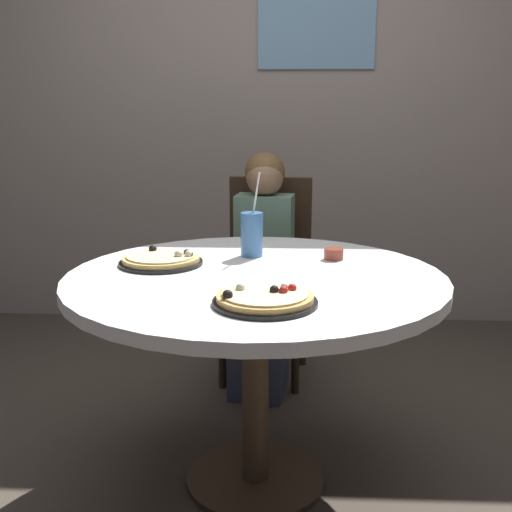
{
  "coord_description": "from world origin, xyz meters",
  "views": [
    {
      "loc": [
        0.1,
        -1.99,
        1.28
      ],
      "look_at": [
        0.0,
        0.05,
        0.8
      ],
      "focal_mm": 44.68,
      "sensor_mm": 36.0,
      "label": 1
    }
  ],
  "objects_px": {
    "diner_child": "(262,285)",
    "pizza_cheese": "(265,299)",
    "dining_table": "(255,303)",
    "pizza_veggie": "(162,260)",
    "sauce_bowl": "(334,254)",
    "soda_cup": "(252,234)",
    "chair_wooden": "(267,266)"
  },
  "relations": [
    {
      "from": "pizza_cheese",
      "to": "dining_table",
      "type": "bearing_deg",
      "value": 97.44
    },
    {
      "from": "pizza_veggie",
      "to": "sauce_bowl",
      "type": "relative_size",
      "value": 4.12
    },
    {
      "from": "chair_wooden",
      "to": "diner_child",
      "type": "relative_size",
      "value": 0.88
    },
    {
      "from": "dining_table",
      "to": "chair_wooden",
      "type": "relative_size",
      "value": 1.3
    },
    {
      "from": "chair_wooden",
      "to": "sauce_bowl",
      "type": "distance_m",
      "value": 0.85
    },
    {
      "from": "chair_wooden",
      "to": "pizza_veggie",
      "type": "distance_m",
      "value": 0.97
    },
    {
      "from": "soda_cup",
      "to": "sauce_bowl",
      "type": "bearing_deg",
      "value": -7.19
    },
    {
      "from": "pizza_veggie",
      "to": "pizza_cheese",
      "type": "distance_m",
      "value": 0.58
    },
    {
      "from": "pizza_veggie",
      "to": "pizza_cheese",
      "type": "relative_size",
      "value": 0.99
    },
    {
      "from": "dining_table",
      "to": "pizza_veggie",
      "type": "height_order",
      "value": "pizza_veggie"
    },
    {
      "from": "chair_wooden",
      "to": "sauce_bowl",
      "type": "height_order",
      "value": "chair_wooden"
    },
    {
      "from": "pizza_veggie",
      "to": "pizza_cheese",
      "type": "height_order",
      "value": "same"
    },
    {
      "from": "diner_child",
      "to": "sauce_bowl",
      "type": "xyz_separation_m",
      "value": [
        0.28,
        -0.59,
        0.29
      ]
    },
    {
      "from": "pizza_cheese",
      "to": "pizza_veggie",
      "type": "bearing_deg",
      "value": 130.14
    },
    {
      "from": "pizza_cheese",
      "to": "soda_cup",
      "type": "relative_size",
      "value": 0.95
    },
    {
      "from": "diner_child",
      "to": "pizza_cheese",
      "type": "distance_m",
      "value": 1.17
    },
    {
      "from": "pizza_veggie",
      "to": "sauce_bowl",
      "type": "xyz_separation_m",
      "value": [
        0.6,
        0.1,
        0.0
      ]
    },
    {
      "from": "chair_wooden",
      "to": "diner_child",
      "type": "bearing_deg",
      "value": -96.33
    },
    {
      "from": "dining_table",
      "to": "diner_child",
      "type": "height_order",
      "value": "diner_child"
    },
    {
      "from": "dining_table",
      "to": "pizza_cheese",
      "type": "bearing_deg",
      "value": -82.56
    },
    {
      "from": "soda_cup",
      "to": "pizza_cheese",
      "type": "bearing_deg",
      "value": -83.4
    },
    {
      "from": "diner_child",
      "to": "dining_table",
      "type": "bearing_deg",
      "value": -89.36
    },
    {
      "from": "chair_wooden",
      "to": "soda_cup",
      "type": "xyz_separation_m",
      "value": [
        -0.04,
        -0.73,
        0.3
      ]
    },
    {
      "from": "dining_table",
      "to": "pizza_veggie",
      "type": "xyz_separation_m",
      "value": [
        -0.33,
        0.12,
        0.11
      ]
    },
    {
      "from": "diner_child",
      "to": "pizza_cheese",
      "type": "xyz_separation_m",
      "value": [
        0.05,
        -1.13,
        0.28
      ]
    },
    {
      "from": "chair_wooden",
      "to": "diner_child",
      "type": "height_order",
      "value": "diner_child"
    },
    {
      "from": "diner_child",
      "to": "soda_cup",
      "type": "bearing_deg",
      "value": -91.7
    },
    {
      "from": "dining_table",
      "to": "diner_child",
      "type": "distance_m",
      "value": 0.83
    },
    {
      "from": "dining_table",
      "to": "pizza_veggie",
      "type": "bearing_deg",
      "value": 160.04
    },
    {
      "from": "pizza_veggie",
      "to": "soda_cup",
      "type": "xyz_separation_m",
      "value": [
        0.3,
        0.14,
        0.06
      ]
    },
    {
      "from": "pizza_cheese",
      "to": "soda_cup",
      "type": "height_order",
      "value": "soda_cup"
    },
    {
      "from": "dining_table",
      "to": "chair_wooden",
      "type": "height_order",
      "value": "chair_wooden"
    }
  ]
}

